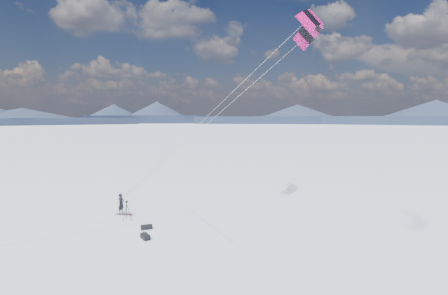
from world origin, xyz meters
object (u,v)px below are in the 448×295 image
(snowkiter, at_px, (121,214))
(gear_bag_b, at_px, (145,236))
(tripod, at_px, (127,208))
(snowboard, at_px, (124,214))
(gear_bag_a, at_px, (146,227))

(snowkiter, relative_size, gear_bag_b, 1.86)
(snowkiter, bearing_deg, tripod, -131.75)
(snowkiter, bearing_deg, gear_bag_b, -129.96)
(snowboard, relative_size, gear_bag_b, 1.55)
(tripod, bearing_deg, snowkiter, 125.34)
(gear_bag_b, bearing_deg, tripod, 177.63)
(snowboard, height_order, tripod, tripod)
(snowkiter, distance_m, snowboard, 0.39)
(snowkiter, xyz_separation_m, tripod, (1.42, -1.32, 0.95))
(snowkiter, distance_m, gear_bag_a, 4.44)
(gear_bag_a, xyz_separation_m, gear_bag_b, (0.86, -1.55, 0.01))
(tripod, bearing_deg, gear_bag_b, -52.02)
(snowboard, bearing_deg, snowkiter, 147.54)
(tripod, relative_size, gear_bag_b, 1.72)
(snowkiter, height_order, gear_bag_a, snowkiter)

